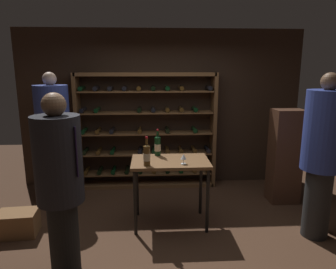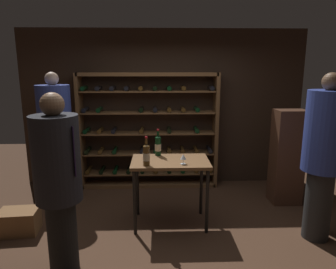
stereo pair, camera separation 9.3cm
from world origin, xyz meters
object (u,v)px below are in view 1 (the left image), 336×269
at_px(person_bystander_red_print, 60,179).
at_px(display_cabinet, 285,156).
at_px(wine_glass_stemmed_right, 184,157).
at_px(wine_crate, 18,223).
at_px(wine_bottle_red_label, 147,155).
at_px(person_guest_khaki, 323,150).
at_px(tasting_table, 170,168).
at_px(wine_bottle_black_capsule, 158,146).
at_px(wine_rack, 146,132).
at_px(person_bystander_dark_jacket, 54,133).

bearing_deg(person_bystander_red_print, display_cabinet, 89.07).
bearing_deg(wine_glass_stemmed_right, wine_crate, -179.66).
bearing_deg(person_bystander_red_print, wine_bottle_red_label, 102.64).
xyz_separation_m(person_guest_khaki, wine_glass_stemmed_right, (-1.65, 0.25, -0.14)).
bearing_deg(tasting_table, wine_bottle_black_capsule, 123.68).
xyz_separation_m(tasting_table, person_guest_khaki, (1.81, -0.42, 0.34)).
relative_size(wine_rack, person_bystander_red_print, 1.29).
relative_size(tasting_table, display_cabinet, 0.69).
relative_size(person_guest_khaki, wine_bottle_black_capsule, 5.50).
bearing_deg(wine_crate, tasting_table, 5.23).
relative_size(tasting_table, person_bystander_dark_jacket, 0.50).
bearing_deg(wine_bottle_red_label, wine_rack, 91.04).
distance_m(person_bystander_red_print, wine_bottle_black_capsule, 1.56).
bearing_deg(person_bystander_red_print, wine_crate, -163.07).
height_order(person_guest_khaki, wine_glass_stemmed_right, person_guest_khaki).
bearing_deg(person_bystander_dark_jacket, wine_glass_stemmed_right, -67.42).
bearing_deg(person_guest_khaki, wine_bottle_black_capsule, -169.60).
xyz_separation_m(person_bystander_red_print, wine_crate, (-0.81, 0.78, -0.87)).
xyz_separation_m(tasting_table, display_cabinet, (1.84, 0.64, -0.05)).
height_order(wine_crate, wine_bottle_red_label, wine_bottle_red_label).
relative_size(person_bystander_dark_jacket, wine_crate, 4.23).
distance_m(wine_rack, person_guest_khaki, 2.82).
distance_m(person_bystander_dark_jacket, wine_crate, 1.40).
relative_size(display_cabinet, wine_glass_stemmed_right, 11.39).
distance_m(wine_bottle_black_capsule, wine_glass_stemmed_right, 0.52).
bearing_deg(wine_crate, wine_bottle_red_label, -1.00).
bearing_deg(wine_crate, person_bystander_dark_jacket, 76.50).
bearing_deg(wine_rack, display_cabinet, -19.54).
height_order(tasting_table, wine_bottle_red_label, wine_bottle_red_label).
bearing_deg(person_bystander_red_print, person_guest_khaki, 71.33).
bearing_deg(person_bystander_dark_jacket, person_bystander_red_print, -112.15).
xyz_separation_m(tasting_table, wine_glass_stemmed_right, (0.16, -0.17, 0.20)).
height_order(tasting_table, wine_crate, tasting_table).
distance_m(person_bystander_red_print, display_cabinet, 3.40).
height_order(wine_rack, wine_bottle_black_capsule, wine_rack).
height_order(wine_bottle_black_capsule, wine_bottle_red_label, wine_bottle_black_capsule).
bearing_deg(tasting_table, wine_crate, -174.77).
bearing_deg(person_guest_khaki, wine_glass_stemmed_right, -159.76).
bearing_deg(wine_crate, display_cabinet, 12.14).
relative_size(person_guest_khaki, display_cabinet, 1.38).
distance_m(wine_crate, wine_bottle_black_capsule, 2.05).
relative_size(tasting_table, person_bystander_red_print, 0.54).
relative_size(tasting_table, wine_bottle_red_label, 2.75).
bearing_deg(person_bystander_dark_jacket, wine_bottle_black_capsule, -59.88).
height_order(person_bystander_red_print, person_bystander_dark_jacket, person_bystander_dark_jacket).
height_order(person_bystander_dark_jacket, wine_crate, person_bystander_dark_jacket).
bearing_deg(wine_bottle_black_capsule, display_cabinet, 11.26).
xyz_separation_m(tasting_table, wine_bottle_red_label, (-0.30, -0.21, 0.25)).
bearing_deg(display_cabinet, wine_bottle_red_label, -158.45).
bearing_deg(wine_glass_stemmed_right, wine_bottle_black_capsule, 127.83).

